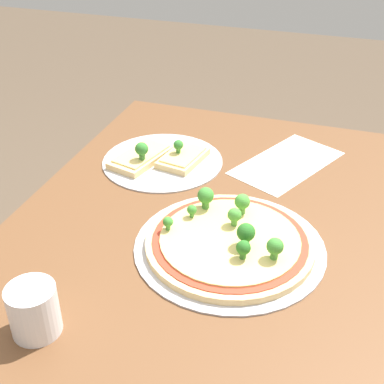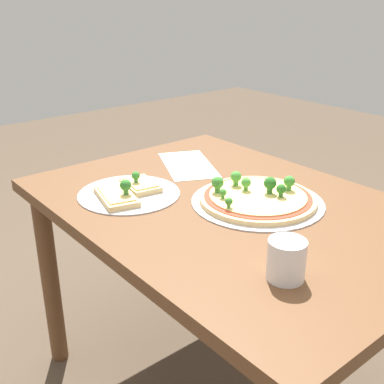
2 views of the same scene
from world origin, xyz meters
name	(u,v)px [view 1 (image 1 of 2)]	position (x,y,z in m)	size (l,w,h in m)	color
dining_table	(205,264)	(0.00, 0.00, 0.61)	(1.15, 0.82, 0.70)	brown
pizza_tray_whole	(230,241)	(0.04, 0.06, 0.72)	(0.38, 0.38, 0.07)	#B7B7BC
pizza_tray_slice	(160,158)	(-0.23, -0.19, 0.71)	(0.30, 0.30, 0.07)	#B7B7BC
drinking_cup	(34,310)	(0.35, -0.18, 0.75)	(0.08, 0.08, 0.09)	white
paper_menu	(287,163)	(-0.33, 0.11, 0.70)	(0.29, 0.16, 0.00)	white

